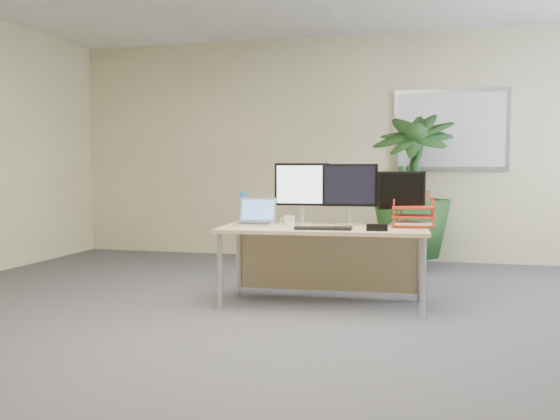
% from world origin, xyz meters
% --- Properties ---
extents(floor, '(8.00, 8.00, 0.00)m').
position_xyz_m(floor, '(0.00, 0.00, 0.00)').
color(floor, '#434348').
rests_on(floor, ground).
extents(back_wall, '(7.00, 0.04, 2.70)m').
position_xyz_m(back_wall, '(0.00, 4.00, 1.35)').
color(back_wall, '#CABC8F').
rests_on(back_wall, floor).
extents(whiteboard, '(1.30, 0.04, 0.95)m').
position_xyz_m(whiteboard, '(1.20, 3.97, 1.55)').
color(whiteboard, '#B3B3B8').
rests_on(whiteboard, back_wall).
extents(desk, '(1.70, 0.81, 0.64)m').
position_xyz_m(desk, '(0.17, 1.45, 0.51)').
color(desk, tan).
rests_on(desk, floor).
extents(floor_plant, '(0.99, 0.99, 1.50)m').
position_xyz_m(floor_plant, '(0.79, 3.31, 0.75)').
color(floor_plant, '#173513').
rests_on(floor_plant, floor).
extents(monitor_left, '(0.47, 0.21, 0.52)m').
position_xyz_m(monitor_left, '(-0.05, 1.60, 0.94)').
color(monitor_left, '#B5B5BA').
rests_on(monitor_left, desk).
extents(monitor_right, '(0.46, 0.21, 0.51)m').
position_xyz_m(monitor_right, '(0.36, 1.61, 0.93)').
color(monitor_right, '#B5B5BA').
rests_on(monitor_right, desk).
extents(monitor_dark, '(0.39, 0.19, 0.45)m').
position_xyz_m(monitor_dark, '(0.78, 1.64, 0.90)').
color(monitor_dark, '#B5B5BA').
rests_on(monitor_dark, desk).
extents(laptop, '(0.33, 0.29, 0.22)m').
position_xyz_m(laptop, '(-0.41, 1.43, 0.70)').
color(laptop, silver).
rests_on(laptop, desk).
extents(keyboard, '(0.45, 0.17, 0.02)m').
position_xyz_m(keyboard, '(0.21, 1.18, 0.65)').
color(keyboard, black).
rests_on(keyboard, desk).
extents(coffee_mug, '(0.12, 0.08, 0.09)m').
position_xyz_m(coffee_mug, '(-0.09, 1.31, 0.68)').
color(coffee_mug, silver).
rests_on(coffee_mug, desk).
extents(spiral_notebook, '(0.29, 0.23, 0.01)m').
position_xyz_m(spiral_notebook, '(0.11, 1.33, 0.64)').
color(spiral_notebook, white).
rests_on(spiral_notebook, desk).
extents(orange_pen, '(0.14, 0.04, 0.01)m').
position_xyz_m(orange_pen, '(0.15, 1.34, 0.65)').
color(orange_pen, orange).
rests_on(orange_pen, spiral_notebook).
extents(yellow_highlighter, '(0.13, 0.02, 0.02)m').
position_xyz_m(yellow_highlighter, '(0.36, 1.32, 0.65)').
color(yellow_highlighter, '#D1D616').
rests_on(yellow_highlighter, desk).
extents(water_bottle, '(0.07, 0.07, 0.27)m').
position_xyz_m(water_bottle, '(-0.55, 1.55, 0.77)').
color(water_bottle, silver).
rests_on(water_bottle, desk).
extents(letter_tray, '(0.36, 0.28, 0.16)m').
position_xyz_m(letter_tray, '(0.88, 1.57, 0.71)').
color(letter_tray, '#B42916').
rests_on(letter_tray, desk).
extents(stapler, '(0.16, 0.05, 0.05)m').
position_xyz_m(stapler, '(0.63, 1.17, 0.67)').
color(stapler, black).
rests_on(stapler, desk).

